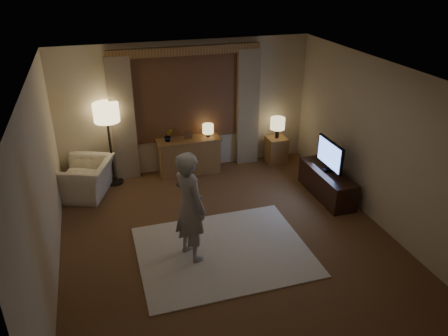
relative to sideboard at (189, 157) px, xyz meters
name	(u,v)px	position (x,y,z in m)	size (l,w,h in m)	color
room	(219,150)	(0.03, -2.00, 0.98)	(5.04, 5.54, 2.64)	brown
rug	(223,251)	(-0.12, -2.75, -0.34)	(2.50, 2.00, 0.02)	beige
sideboard	(189,157)	(0.00, 0.00, 0.00)	(1.20, 0.40, 0.70)	brown
picture_frame	(188,136)	(0.00, 0.00, 0.45)	(0.16, 0.02, 0.20)	brown
plant	(168,136)	(-0.40, 0.00, 0.50)	(0.17, 0.13, 0.30)	#999999
table_lamp_sideboard	(208,129)	(0.40, 0.00, 0.55)	(0.22, 0.22, 0.30)	black
floor_lamp	(107,117)	(-1.50, 0.00, 1.00)	(0.47, 0.47, 1.60)	black
armchair	(86,178)	(-2.02, -0.32, -0.03)	(1.00, 0.87, 0.65)	#F2DFC7
side_table	(276,150)	(1.88, -0.05, -0.07)	(0.40, 0.40, 0.56)	brown
table_lamp_side	(278,124)	(1.88, -0.05, 0.52)	(0.30, 0.30, 0.44)	black
tv_stand	(327,183)	(2.18, -1.67, -0.10)	(0.45, 1.40, 0.50)	black
tv	(330,155)	(2.18, -1.67, 0.47)	(0.20, 0.81, 0.59)	black
person	(190,206)	(-0.60, -2.71, 0.50)	(0.60, 0.40, 1.66)	#9E9892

